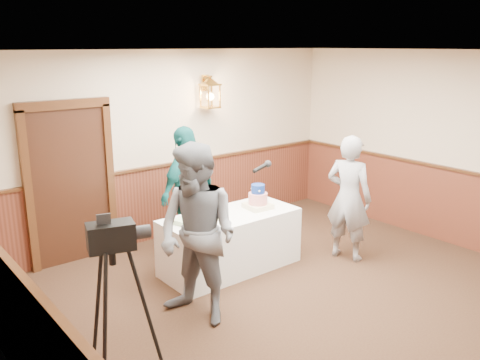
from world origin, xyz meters
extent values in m
plane|color=black|center=(0.00, 0.00, 0.00)|extent=(7.00, 7.00, 0.00)
cube|color=#CAB397|center=(0.00, 3.50, 1.40)|extent=(6.00, 0.02, 2.80)
cube|color=#CAB397|center=(-3.00, 0.00, 1.40)|extent=(0.02, 7.00, 2.80)
cube|color=white|center=(0.00, 0.00, 2.80)|extent=(6.00, 7.00, 0.02)
cube|color=#4D2316|center=(0.00, 3.48, 0.55)|extent=(5.98, 0.04, 1.10)
cube|color=#412311|center=(0.00, 3.46, 1.12)|extent=(5.98, 0.07, 0.04)
cube|color=black|center=(-1.60, 3.45, 1.05)|extent=(1.00, 0.06, 2.10)
cube|color=white|center=(-0.12, 1.90, 0.38)|extent=(1.80, 0.80, 0.75)
cube|color=beige|center=(0.32, 1.87, 0.78)|extent=(0.34, 0.34, 0.06)
cylinder|color=red|center=(0.32, 1.87, 0.89)|extent=(0.25, 0.25, 0.15)
cylinder|color=navy|center=(0.32, 1.87, 1.02)|extent=(0.18, 0.18, 0.12)
cube|color=#E4E188|center=(-0.48, 1.89, 0.78)|extent=(0.38, 0.34, 0.06)
cube|color=#A8CA8E|center=(-0.76, 1.99, 0.78)|extent=(0.30, 0.26, 0.06)
imported|color=slate|center=(-1.16, 1.10, 0.96)|extent=(0.96, 1.10, 1.92)
cylinder|color=black|center=(-0.17, 1.26, 1.49)|extent=(0.23, 0.07, 0.09)
sphere|color=black|center=(-0.04, 1.28, 1.52)|extent=(0.08, 0.08, 0.08)
imported|color=gray|center=(1.34, 1.18, 0.86)|extent=(0.58, 0.72, 1.72)
imported|color=#105353|center=(-0.26, 2.69, 0.91)|extent=(1.15, 0.79, 1.82)
cube|color=black|center=(-2.35, 0.57, 1.40)|extent=(0.41, 0.30, 0.22)
cylinder|color=black|center=(-2.12, 0.50, 1.40)|extent=(0.17, 0.15, 0.11)
camera|label=1|loc=(-3.90, -3.00, 2.86)|focal=38.00mm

